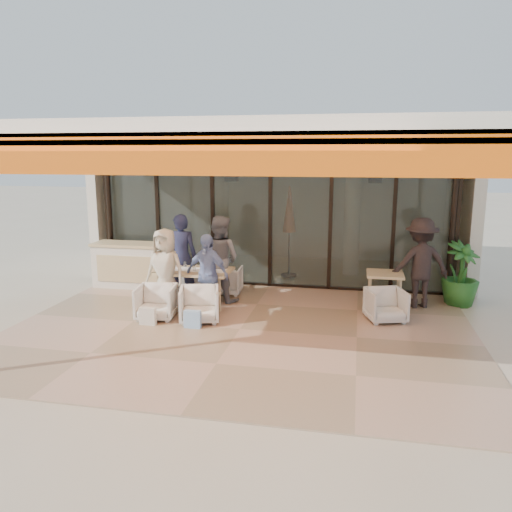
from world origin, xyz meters
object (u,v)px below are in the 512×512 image
Objects in this scene: host_counter at (134,265)px; diner_grey at (220,259)px; diner_periwinkle at (207,274)px; chair_far_right at (226,279)px; side_table at (385,278)px; diner_cream at (165,270)px; potted_palm at (461,274)px; dining_table at (194,272)px; side_chair at (386,304)px; diner_navy at (181,257)px; chair_far_left at (190,278)px; chair_near_right at (199,303)px; chair_near_left at (156,301)px; standing_woman at (420,263)px.

diner_grey is at bearing -15.25° from host_counter.
diner_periwinkle is at bearing 108.69° from diner_grey.
side_table is (3.33, -0.45, 0.30)m from chair_far_right.
diner_cream is 5.89m from potted_palm.
diner_periwinkle is at bearing -34.21° from host_counter.
diner_grey is 4.89m from potted_palm.
side_table is at bearing 7.56° from dining_table.
side_chair is at bearing 9.47° from diner_cream.
diner_periwinkle reaches higher than side_table.
side_table is (3.33, 0.95, -0.14)m from diner_periwinkle.
diner_navy is at bearing 153.24° from side_chair.
chair_far_right is at bearing 106.90° from diner_periwinkle.
chair_far_left is at bearing -4.24° from chair_far_right.
side_table is at bearing 7.66° from chair_near_right.
potted_palm is (5.68, 0.16, 0.33)m from chair_far_left.
dining_table is 2.13× the size of chair_near_left.
chair_near_left is 1.07m from diner_periwinkle.
chair_far_left is 5.69m from potted_palm.
dining_table is at bearing 109.54° from chair_far_left.
diner_grey is 4.02m from standing_woman.
side_table is at bearing 19.55° from diner_cream.
chair_near_left is 4.23m from side_chair.
host_counter is 2.74× the size of side_chair.
chair_near_left is 1.51m from diner_navy.
diner_grey is 2.66× the size of side_chair.
diner_grey is 0.99× the size of standing_woman.
chair_far_left is 0.77m from diner_navy.
chair_far_left is 1.49m from diner_cream.
side_table is (5.54, -0.55, 0.11)m from host_counter.
diner_navy is 0.84m from diner_grey.
chair_far_left is (1.37, -0.10, -0.21)m from host_counter.
standing_woman reaches higher than chair_far_left.
side_table is 1.62m from potted_palm.
host_counter is at bearing 116.42° from chair_near_left.
diner_navy is 1.01× the size of diner_grey.
potted_palm is at bearing 21.99° from diner_cream.
chair_near_right is at bearing -7.96° from chair_near_left.
diner_cream reaches higher than host_counter.
host_counter is 1.02× the size of diner_navy.
side_chair is at bearing 40.16° from standing_woman.
diner_cream is (-0.84, -0.90, -0.08)m from diner_grey.
chair_near_left is at bearing 76.79° from diner_navy.
dining_table is 0.65m from diner_navy.
host_counter is 5.70m from side_chair.
diner_periwinkle is 0.86× the size of standing_woman.
side_table is at bearing 169.75° from chair_far_left.
diner_grey is 3.34m from side_table.
chair_far_right is 0.51× the size of potted_palm.
standing_woman is at bearing 38.98° from side_chair.
potted_palm is (7.05, 0.05, 0.12)m from host_counter.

